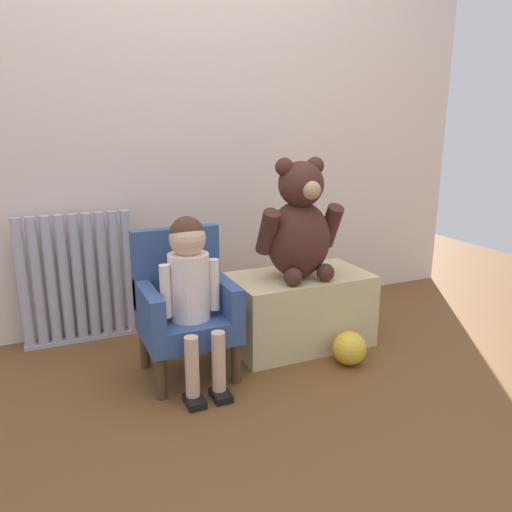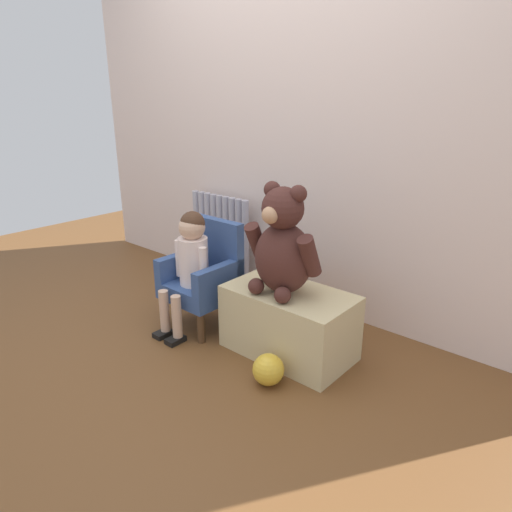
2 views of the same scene
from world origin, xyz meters
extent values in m
plane|color=brown|center=(0.00, 0.00, 0.00)|extent=(6.00, 6.00, 0.00)
cube|color=beige|center=(0.00, 1.12, 1.20)|extent=(3.80, 0.05, 2.40)
cylinder|color=#ABAABA|center=(-0.74, 0.99, 0.34)|extent=(0.05, 0.05, 0.64)
cylinder|color=#ABAABA|center=(-0.68, 0.99, 0.34)|extent=(0.05, 0.05, 0.64)
cylinder|color=#ABAABA|center=(-0.62, 0.99, 0.34)|extent=(0.05, 0.05, 0.64)
cylinder|color=#ABAABA|center=(-0.56, 0.99, 0.34)|extent=(0.05, 0.05, 0.64)
cylinder|color=#ABAABA|center=(-0.49, 0.99, 0.34)|extent=(0.05, 0.05, 0.64)
cylinder|color=#ABAABA|center=(-0.43, 0.99, 0.34)|extent=(0.05, 0.05, 0.64)
cylinder|color=#ABAABA|center=(-0.37, 0.99, 0.34)|extent=(0.05, 0.05, 0.64)
cylinder|color=#ABAABA|center=(-0.31, 0.99, 0.34)|extent=(0.05, 0.05, 0.64)
cylinder|color=#ABAABA|center=(-0.25, 0.99, 0.34)|extent=(0.05, 0.05, 0.64)
cube|color=#ABAABA|center=(-0.49, 0.99, 0.01)|extent=(0.56, 0.05, 0.02)
cube|color=#334D83|center=(-0.10, 0.43, 0.23)|extent=(0.39, 0.36, 0.10)
cube|color=#334D83|center=(-0.10, 0.58, 0.46)|extent=(0.39, 0.06, 0.35)
cube|color=#334D83|center=(-0.27, 0.43, 0.35)|extent=(0.06, 0.36, 0.14)
cube|color=#334D83|center=(0.06, 0.43, 0.35)|extent=(0.06, 0.36, 0.14)
cylinder|color=#4C331E|center=(-0.26, 0.28, 0.09)|extent=(0.04, 0.04, 0.18)
cylinder|color=#4C331E|center=(0.06, 0.28, 0.09)|extent=(0.04, 0.04, 0.18)
cylinder|color=#4C331E|center=(-0.26, 0.58, 0.09)|extent=(0.04, 0.04, 0.18)
cylinder|color=#4C331E|center=(0.06, 0.58, 0.09)|extent=(0.04, 0.04, 0.18)
cylinder|color=silver|center=(-0.10, 0.39, 0.42)|extent=(0.17, 0.17, 0.28)
sphere|color=#D8AD8E|center=(-0.10, 0.39, 0.62)|extent=(0.15, 0.15, 0.15)
sphere|color=#472D1E|center=(-0.10, 0.39, 0.64)|extent=(0.14, 0.14, 0.14)
cylinder|color=#D8AD8E|center=(-0.16, 0.20, 0.16)|extent=(0.06, 0.06, 0.25)
cube|color=black|center=(-0.16, 0.18, 0.01)|extent=(0.07, 0.11, 0.03)
cylinder|color=#D8AD8E|center=(-0.05, 0.20, 0.16)|extent=(0.06, 0.06, 0.25)
cube|color=black|center=(-0.05, 0.18, 0.01)|extent=(0.07, 0.11, 0.03)
cylinder|color=silver|center=(-0.21, 0.37, 0.42)|extent=(0.04, 0.04, 0.22)
cylinder|color=silver|center=(0.00, 0.37, 0.42)|extent=(0.04, 0.04, 0.22)
cube|color=#CCB986|center=(0.50, 0.51, 0.18)|extent=(0.68, 0.38, 0.36)
ellipsoid|color=#47241F|center=(0.47, 0.49, 0.54)|extent=(0.31, 0.27, 0.37)
sphere|color=#47241F|center=(0.47, 0.48, 0.81)|extent=(0.21, 0.21, 0.21)
sphere|color=tan|center=(0.47, 0.38, 0.79)|extent=(0.08, 0.08, 0.08)
sphere|color=#47241F|center=(0.39, 0.49, 0.88)|extent=(0.08, 0.08, 0.08)
sphere|color=#47241F|center=(0.55, 0.49, 0.88)|extent=(0.08, 0.08, 0.08)
cylinder|color=#47241F|center=(0.30, 0.48, 0.60)|extent=(0.08, 0.16, 0.22)
cylinder|color=#47241F|center=(0.63, 0.48, 0.60)|extent=(0.08, 0.16, 0.22)
sphere|color=#47241F|center=(0.38, 0.38, 0.40)|extent=(0.08, 0.08, 0.08)
sphere|color=#47241F|center=(0.55, 0.38, 0.40)|extent=(0.08, 0.08, 0.08)
sphere|color=gold|center=(0.60, 0.22, 0.08)|extent=(0.16, 0.16, 0.16)
camera|label=1|loc=(-0.65, -1.52, 1.07)|focal=35.00mm
camera|label=2|loc=(1.79, -1.24, 1.32)|focal=32.00mm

